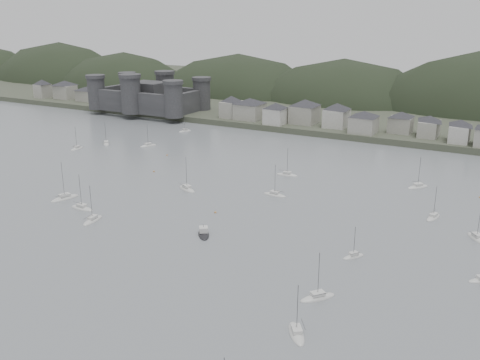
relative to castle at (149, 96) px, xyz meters
The scene contains 9 objects.
ground 216.45m from the castle, 56.28° to the right, with size 900.00×900.00×0.00m, color slate.
far_shore_land 166.61m from the castle, 43.83° to the left, with size 900.00×250.00×3.00m, color #383D2D.
forested_ridge 155.26m from the castle, 35.67° to the left, with size 851.55×103.94×102.57m.
castle is the anchor object (origin of this frame).
waterfront_town 170.64m from the castle, ahead, with size 451.48×28.46×12.92m.
sailboat_lead 170.85m from the castle, 57.02° to the right, with size 3.99×8.72×11.49m.
moored_fleet 162.46m from the castle, 49.38° to the right, with size 263.85×176.36×13.26m.
motor_launch_far 185.74m from the castle, 47.14° to the right, with size 7.14×8.19×3.92m.
mooring_buoys 158.98m from the castle, 42.14° to the right, with size 193.62×89.10×0.70m.
Camera 1 is at (78.23, -65.42, 56.53)m, focal length 39.40 mm.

